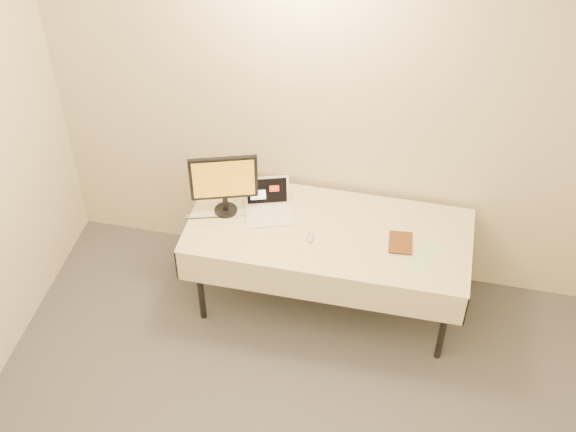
% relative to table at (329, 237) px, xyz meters
% --- Properties ---
extents(back_wall, '(4.00, 0.10, 2.70)m').
position_rel_table_xyz_m(back_wall, '(0.00, 0.45, 0.67)').
color(back_wall, beige).
rests_on(back_wall, ground).
extents(table, '(1.86, 0.81, 0.74)m').
position_rel_table_xyz_m(table, '(0.00, 0.00, 0.00)').
color(table, black).
rests_on(table, ground).
extents(laptop, '(0.38, 0.37, 0.20)m').
position_rel_table_xyz_m(laptop, '(-0.43, 0.10, 0.11)').
color(laptop, white).
rests_on(laptop, table).
extents(monitor, '(0.43, 0.20, 0.46)m').
position_rel_table_xyz_m(monitor, '(-0.71, 0.04, 0.33)').
color(monitor, black).
rests_on(monitor, table).
extents(book, '(0.15, 0.03, 0.20)m').
position_rel_table_xyz_m(book, '(0.40, -0.03, 0.16)').
color(book, '#90501A').
rests_on(book, table).
extents(alarm_clock, '(0.14, 0.07, 0.06)m').
position_rel_table_xyz_m(alarm_clock, '(-0.42, 0.23, 0.09)').
color(alarm_clock, black).
rests_on(alarm_clock, table).
extents(clicker, '(0.05, 0.10, 0.02)m').
position_rel_table_xyz_m(clicker, '(-0.10, -0.10, 0.07)').
color(clicker, '#B6B6B9').
rests_on(clicker, table).
extents(paper_form, '(0.21, 0.30, 0.00)m').
position_rel_table_xyz_m(paper_form, '(0.63, -0.11, 0.06)').
color(paper_form, '#BADFB2').
rests_on(paper_form, table).
extents(usb_dongle, '(0.06, 0.02, 0.01)m').
position_rel_table_xyz_m(usb_dongle, '(-0.71, -0.01, 0.07)').
color(usb_dongle, black).
rests_on(usb_dongle, table).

